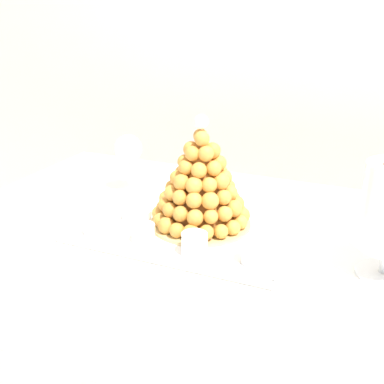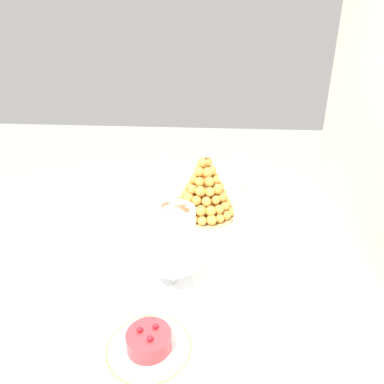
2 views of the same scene
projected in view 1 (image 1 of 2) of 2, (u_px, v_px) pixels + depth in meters
backdrop_wall at (338, 26)px, 2.02m from camera, size 4.80×0.10×2.50m
buffet_table at (245, 278)px, 1.20m from camera, size 1.67×1.03×0.79m
serving_tray at (187, 231)px, 1.23m from camera, size 0.55×0.36×0.02m
croquembouche at (201, 184)px, 1.22m from camera, size 0.26×0.26×0.29m
dessert_cup_left at (96, 225)px, 1.21m from camera, size 0.06×0.06×0.05m
dessert_cup_mid_left at (144, 234)px, 1.17m from camera, size 0.06×0.06×0.05m
dessert_cup_centre at (195, 245)px, 1.11m from camera, size 0.06×0.06×0.05m
dessert_cup_mid_right at (254, 253)px, 1.07m from camera, size 0.06×0.06×0.05m
creme_brulee_ramekin at (137, 213)px, 1.30m from camera, size 0.08×0.08×0.02m
wine_glass at (128, 150)px, 1.46m from camera, size 0.08×0.08×0.18m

